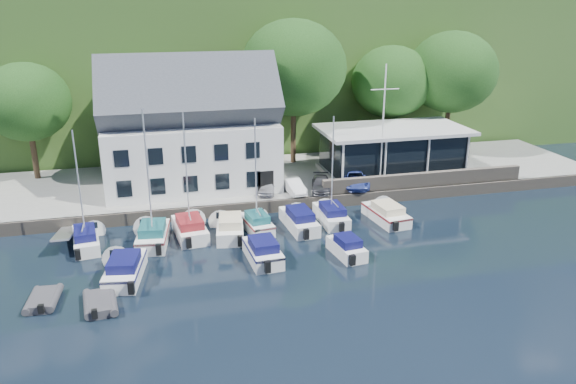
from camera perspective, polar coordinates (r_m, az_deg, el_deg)
name	(u,v)px	position (r m, az deg, el deg)	size (l,w,h in m)	color
ground	(330,273)	(35.40, 4.32, -8.18)	(180.00, 180.00, 0.00)	black
quay	(271,181)	(50.85, -1.74, 1.17)	(60.00, 13.00, 1.00)	gray
quay_face	(288,205)	(44.87, 0.01, -1.33)	(60.00, 0.30, 1.00)	#696054
hillside	(211,51)	(92.69, -7.79, 13.97)	(160.00, 75.00, 16.00)	#355821
harbor_building	(191,135)	(47.65, -9.84, 5.72)	(14.40, 8.20, 8.70)	white
club_pavilion	(392,150)	(52.09, 10.53, 4.22)	(13.20, 7.20, 4.10)	black
seawall	(424,179)	(48.96, 13.67, 1.26)	(18.00, 0.50, 1.20)	#696054
gangway	(68,241)	(42.55, -21.49, -4.66)	(1.20, 6.00, 1.40)	silver
car_silver	(268,187)	(45.97, -2.09, 0.55)	(1.29, 3.19, 1.09)	silver
car_white	(293,186)	(46.07, 0.53, 0.64)	(1.21, 3.47, 1.14)	silver
car_dgrey	(321,184)	(46.63, 3.37, 0.80)	(1.52, 3.73, 1.08)	#323237
car_blue	(355,178)	(47.92, 6.80, 1.40)	(1.61, 4.07, 1.39)	#2F4090
flagpole	(383,126)	(47.56, 9.61, 6.62)	(2.44, 0.20, 10.18)	white
tree_0	(29,122)	(53.49, -24.80, 6.49)	(7.42, 7.42, 10.14)	black
tree_1	(139,118)	(53.44, -14.91, 7.29)	(6.99, 6.99, 9.56)	black
tree_3	(293,93)	(53.32, 0.55, 10.05)	(9.86, 9.86, 13.48)	black
tree_4	(390,101)	(57.78, 10.34, 9.13)	(7.92, 7.92, 10.83)	black
tree_5	(450,93)	(59.59, 16.13, 9.65)	(8.91, 8.91, 12.18)	black
boat_r1_0	(79,187)	(39.65, -20.45, 0.52)	(1.78, 6.25, 8.73)	white
boat_r1_1	(148,178)	(38.66, -14.03, 1.39)	(2.14, 6.33, 9.60)	white
boat_r1_2	(186,174)	(39.36, -10.27, 1.81)	(2.16, 6.34, 9.37)	white
boat_r1_3	(230,226)	(40.40, -5.92, -3.41)	(2.04, 6.24, 1.56)	white
boat_r1_4	(256,174)	(39.92, -3.29, 1.79)	(1.75, 5.30, 8.63)	white
boat_r1_5	(299,218)	(41.52, 1.14, -2.67)	(1.94, 6.72, 1.56)	white
boat_r1_6	(332,167)	(41.59, 4.53, 2.58)	(1.93, 6.35, 8.77)	white
boat_r1_7	(386,212)	(43.51, 9.94, -1.99)	(2.13, 6.42, 1.44)	white
boat_r2_0	(125,267)	(35.74, -16.25, -7.29)	(2.13, 6.50, 1.55)	white
boat_r2_2	(263,249)	(36.58, -2.58, -5.83)	(2.04, 5.69, 1.57)	white
boat_r2_3	(347,245)	(37.46, 5.98, -5.42)	(1.66, 4.76, 1.41)	white
dinghy_0	(43,298)	(34.70, -23.60, -9.87)	(1.72, 2.87, 0.67)	#37363B
dinghy_1	(100,302)	(33.18, -18.56, -10.53)	(1.82, 3.03, 0.71)	#37363B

